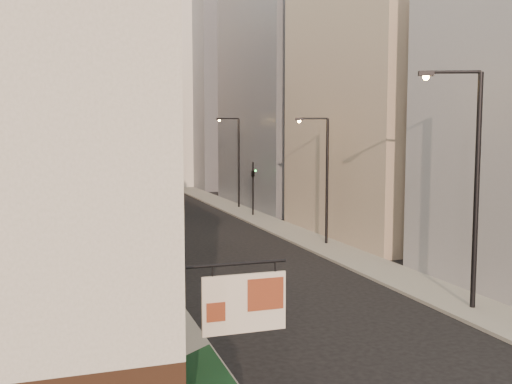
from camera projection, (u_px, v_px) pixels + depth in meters
name	position (u px, v px, depth m)	size (l,w,h in m)	color
sidewalk_left	(97.00, 206.00, 59.93)	(3.00, 140.00, 0.15)	gray
sidewalk_right	(217.00, 201.00, 64.04)	(3.00, 140.00, 0.15)	gray
near_building_left	(6.00, 184.00, 14.52)	(8.30, 23.04, 12.30)	brown
left_bldg_beige	(15.00, 122.00, 30.06)	(8.00, 12.00, 16.00)	tan
left_bldg_grey	(31.00, 102.00, 44.98)	(8.00, 16.00, 20.00)	gray
left_bldg_tan	(40.00, 126.00, 62.11)	(8.00, 18.00, 17.00)	tan
left_bldg_wingrid	(45.00, 104.00, 80.66)	(8.00, 20.00, 24.00)	gray
right_bldg_beige	(377.00, 99.00, 41.24)	(8.00, 16.00, 20.00)	tan
right_bldg_wingrid	(279.00, 82.00, 59.84)	(8.00, 20.00, 26.00)	gray
highrise	(251.00, 17.00, 86.97)	(21.00, 23.00, 51.20)	gray
clock_tower	(116.00, 75.00, 94.93)	(14.00, 14.00, 44.90)	tan
white_tower	(200.00, 61.00, 85.11)	(8.00, 8.00, 41.50)	silver
streetlamp_near	(471.00, 176.00, 23.25)	(2.48, 1.09, 9.89)	black
streetlamp_mid	(324.00, 173.00, 37.78)	(2.17, 0.81, 8.51)	black
streetlamp_far	(237.00, 157.00, 57.76)	(2.41, 0.26, 9.19)	black
traffic_light_left	(107.00, 189.00, 43.03)	(0.52, 0.39, 5.00)	black
traffic_light_right	(253.00, 176.00, 51.97)	(0.69, 0.69, 5.00)	black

